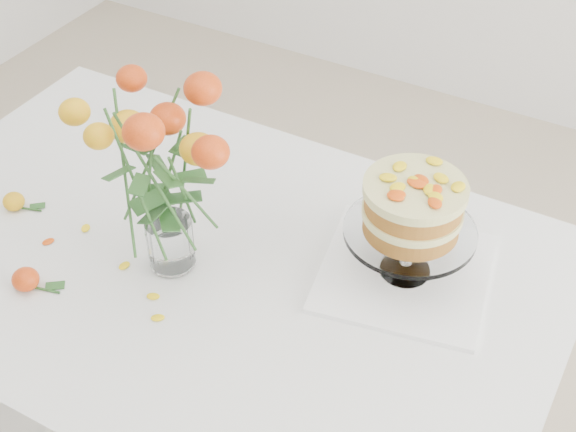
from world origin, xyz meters
name	(u,v)px	position (x,y,z in m)	size (l,w,h in m)	color
table	(206,285)	(0.00, 0.00, 0.67)	(1.43, 0.93, 0.76)	tan
napkin	(404,272)	(0.37, 0.15, 0.76)	(0.32, 0.32, 0.01)	white
cake_stand	(412,212)	(0.37, 0.15, 0.92)	(0.25, 0.25, 0.23)	white
rose_vase	(159,157)	(-0.04, -0.05, 1.02)	(0.39, 0.39, 0.46)	white
loose_rose_near	(14,202)	(-0.44, -0.07, 0.78)	(0.08, 0.05, 0.04)	orange
loose_rose_far	(26,279)	(-0.25, -0.24, 0.78)	(0.09, 0.05, 0.04)	#BB3609
stray_petal_a	(124,266)	(-0.12, -0.10, 0.76)	(0.03, 0.02, 0.00)	yellow
stray_petal_b	(153,297)	(-0.02, -0.14, 0.76)	(0.03, 0.02, 0.00)	yellow
stray_petal_c	(158,318)	(0.02, -0.18, 0.76)	(0.03, 0.02, 0.00)	yellow
stray_petal_d	(86,228)	(-0.26, -0.05, 0.76)	(0.03, 0.02, 0.00)	yellow
stray_petal_e	(48,242)	(-0.30, -0.12, 0.76)	(0.03, 0.02, 0.00)	yellow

